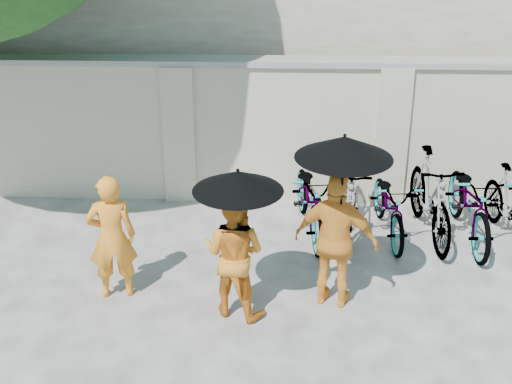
{
  "coord_description": "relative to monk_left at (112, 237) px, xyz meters",
  "views": [
    {
      "loc": [
        0.4,
        -6.4,
        4.5
      ],
      "look_at": [
        0.16,
        0.96,
        1.1
      ],
      "focal_mm": 50.0,
      "sensor_mm": 36.0,
      "label": 1
    }
  ],
  "objects": [
    {
      "name": "ground",
      "position": [
        1.43,
        -0.49,
        -0.74
      ],
      "size": [
        80.0,
        80.0,
        0.0
      ],
      "primitive_type": "plane",
      "color": "beige"
    },
    {
      "name": "compound_wall",
      "position": [
        2.43,
        2.71,
        0.26
      ],
      "size": [
        20.0,
        0.3,
        2.0
      ],
      "primitive_type": "cube",
      "color": "beige",
      "rests_on": "ground"
    },
    {
      "name": "building_behind",
      "position": [
        3.43,
        6.51,
        0.86
      ],
      "size": [
        14.0,
        6.0,
        3.2
      ],
      "primitive_type": "cube",
      "color": "beige",
      "rests_on": "ground"
    },
    {
      "name": "monk_left",
      "position": [
        0.0,
        0.0,
        0.0
      ],
      "size": [
        0.6,
        0.46,
        1.48
      ],
      "primitive_type": "imported",
      "rotation": [
        0.0,
        0.0,
        3.35
      ],
      "color": "orange",
      "rests_on": "ground"
    },
    {
      "name": "monk_center",
      "position": [
        1.38,
        -0.29,
        -0.01
      ],
      "size": [
        0.87,
        0.79,
        1.46
      ],
      "primitive_type": "imported",
      "rotation": [
        0.0,
        0.0,
        2.74
      ],
      "color": "orange",
      "rests_on": "ground"
    },
    {
      "name": "parasol_center",
      "position": [
        1.43,
        -0.37,
        0.87
      ],
      "size": [
        0.93,
        0.93,
        0.89
      ],
      "color": "black",
      "rests_on": "ground"
    },
    {
      "name": "monk_right",
      "position": [
        2.48,
        -0.09,
        0.05
      ],
      "size": [
        1.0,
        0.64,
        1.58
      ],
      "primitive_type": "imported",
      "rotation": [
        0.0,
        0.0,
        2.84
      ],
      "color": "#FFA736",
      "rests_on": "ground"
    },
    {
      "name": "parasol_right",
      "position": [
        2.5,
        -0.17,
        1.17
      ],
      "size": [
        1.01,
        1.01,
        1.13
      ],
      "color": "black",
      "rests_on": "ground"
    },
    {
      "name": "bike_0",
      "position": [
        2.28,
        1.59,
        -0.25
      ],
      "size": [
        0.89,
        1.94,
        0.98
      ],
      "primitive_type": "imported",
      "rotation": [
        0.0,
        0.0,
        0.13
      ],
      "color": "#ADADAD",
      "rests_on": "ground"
    },
    {
      "name": "bike_1",
      "position": [
        2.79,
        1.57,
        -0.21
      ],
      "size": [
        0.7,
        1.82,
        1.06
      ],
      "primitive_type": "imported",
      "rotation": [
        0.0,
        0.0,
        -0.12
      ],
      "color": "#ADADAD",
      "rests_on": "ground"
    },
    {
      "name": "bike_2",
      "position": [
        3.31,
        1.55,
        -0.3
      ],
      "size": [
        0.71,
        1.7,
        0.87
      ],
      "primitive_type": "imported",
      "rotation": [
        0.0,
        0.0,
        0.08
      ],
      "color": "#ADADAD",
      "rests_on": "ground"
    },
    {
      "name": "bike_3",
      "position": [
        3.82,
        1.56,
        -0.17
      ],
      "size": [
        0.68,
        1.93,
        1.14
      ],
      "primitive_type": "imported",
      "rotation": [
        0.0,
        0.0,
        0.08
      ],
      "color": "#ADADAD",
      "rests_on": "ground"
    },
    {
      "name": "bike_4",
      "position": [
        4.34,
        1.51,
        -0.23
      ],
      "size": [
        0.71,
        1.96,
        1.02
      ],
      "primitive_type": "imported",
      "rotation": [
        0.0,
        0.0,
        0.02
      ],
      "color": "#ADADAD",
      "rests_on": "ground"
    },
    {
      "name": "bike_5",
      "position": [
        4.85,
        1.52,
        -0.27
      ],
      "size": [
        0.66,
        1.62,
        0.95
      ],
      "primitive_type": "imported",
      "rotation": [
        0.0,
        0.0,
        0.14
      ],
      "color": "#ADADAD",
      "rests_on": "ground"
    }
  ]
}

